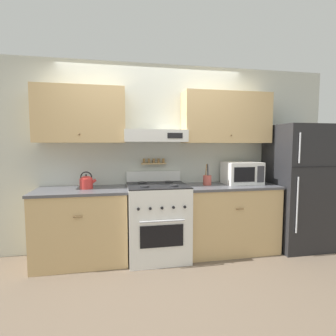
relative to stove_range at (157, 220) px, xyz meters
The scene contains 9 objects.
ground_plane 0.56m from the stove_range, 90.00° to the right, with size 16.00×16.00×0.00m, color brown.
wall_back 1.03m from the stove_range, 84.97° to the left, with size 5.20×0.46×2.55m.
counter_left 0.94m from the stove_range, behind, with size 1.11×0.66×0.91m.
counter_right 1.00m from the stove_range, ahead, with size 1.24×0.66×0.91m.
stove_range is the anchor object (origin of this frame).
refrigerator 2.06m from the stove_range, ahead, with size 0.75×0.73×1.72m.
tea_kettle 1.02m from the stove_range, behind, with size 0.20×0.16×0.22m.
microwave 1.35m from the stove_range, ahead, with size 0.49×0.39×0.30m.
utensil_crock 0.86m from the stove_range, ahead, with size 0.11×0.11×0.29m.
Camera 1 is at (-0.49, -2.97, 1.45)m, focal length 28.00 mm.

